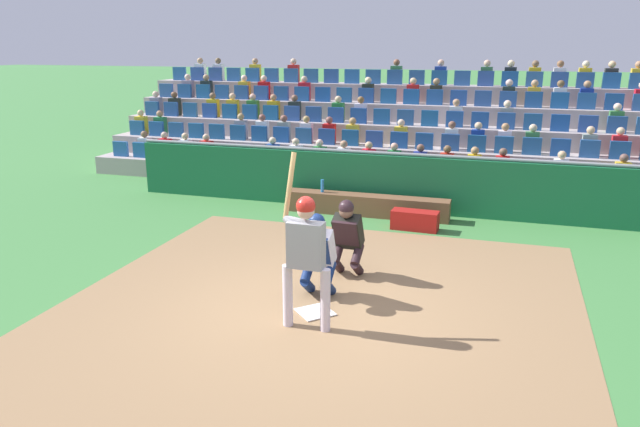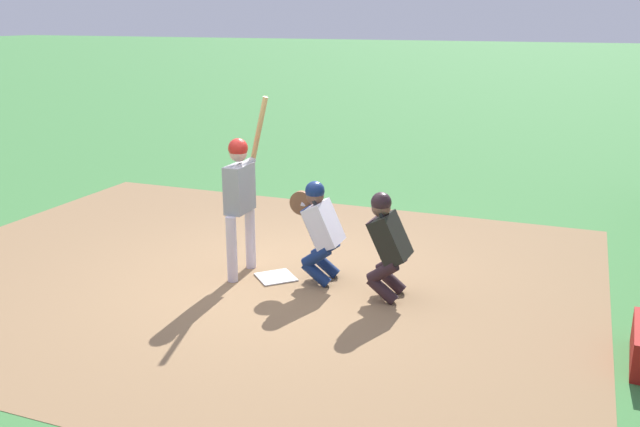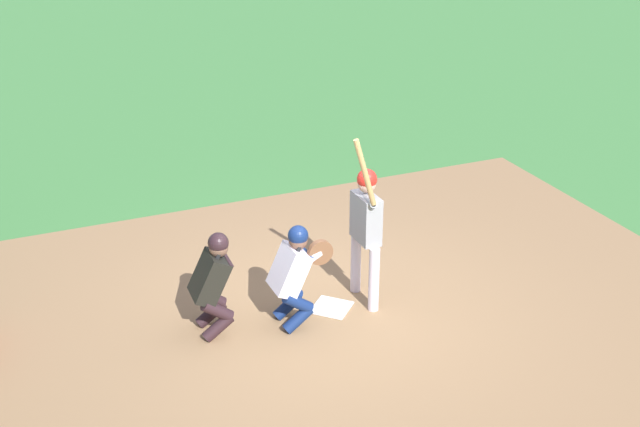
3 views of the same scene
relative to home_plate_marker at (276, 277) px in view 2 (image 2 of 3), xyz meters
The scene contains 6 objects.
ground_plane 0.02m from the home_plate_marker, ahead, with size 160.00×160.00×0.00m, color #3F7D3D.
infield_dirt_patch 0.50m from the home_plate_marker, 90.00° to the left, with size 7.10×8.83×0.01m, color #906E4A.
home_plate_marker is the anchor object (origin of this frame).
batter_at_plate 1.17m from the home_plate_marker, 92.34° to the left, with size 0.64×0.43×2.25m.
catcher_crouching 0.89m from the home_plate_marker, 75.36° to the right, with size 0.46×0.71×1.29m.
home_plate_umpire 1.60m from the home_plate_marker, 92.61° to the right, with size 0.47×0.49×1.28m.
Camera 2 is at (-7.22, -3.41, 3.19)m, focal length 38.12 mm.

